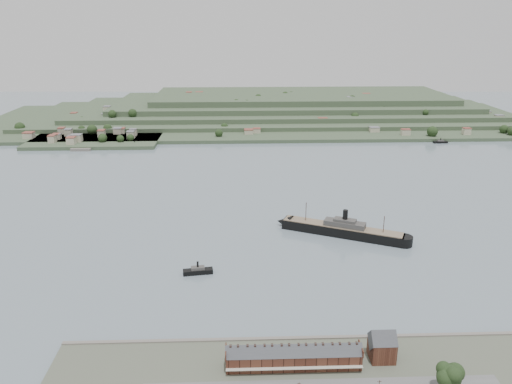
{
  "coord_description": "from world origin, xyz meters",
  "views": [
    {
      "loc": [
        -31.5,
        -337.25,
        136.82
      ],
      "look_at": [
        -18.06,
        30.0,
        9.55
      ],
      "focal_mm": 35.0,
      "sensor_mm": 36.0,
      "label": 1
    }
  ],
  "objects_px": {
    "fig_tree": "(450,376)",
    "tugboat": "(198,271)",
    "gabled_building": "(382,346)",
    "steamship": "(339,229)",
    "terrace_row": "(293,357)"
  },
  "relations": [
    {
      "from": "gabled_building",
      "to": "tugboat",
      "type": "distance_m",
      "value": 115.73
    },
    {
      "from": "gabled_building",
      "to": "tugboat",
      "type": "xyz_separation_m",
      "value": [
        -82.75,
        80.66,
        -6.34
      ]
    },
    {
      "from": "fig_tree",
      "to": "gabled_building",
      "type": "bearing_deg",
      "value": 133.22
    },
    {
      "from": "steamship",
      "to": "fig_tree",
      "type": "height_order",
      "value": "steamship"
    },
    {
      "from": "terrace_row",
      "to": "steamship",
      "type": "distance_m",
      "value": 142.9
    },
    {
      "from": "steamship",
      "to": "fig_tree",
      "type": "xyz_separation_m",
      "value": [
        12.48,
        -152.83,
        5.8
      ]
    },
    {
      "from": "steamship",
      "to": "terrace_row",
      "type": "bearing_deg",
      "value": -108.36
    },
    {
      "from": "terrace_row",
      "to": "tugboat",
      "type": "distance_m",
      "value": 96.15
    },
    {
      "from": "fig_tree",
      "to": "tugboat",
      "type": "bearing_deg",
      "value": 135.23
    },
    {
      "from": "terrace_row",
      "to": "steamship",
      "type": "relative_size",
      "value": 0.65
    },
    {
      "from": "terrace_row",
      "to": "tugboat",
      "type": "height_order",
      "value": "terrace_row"
    },
    {
      "from": "steamship",
      "to": "fig_tree",
      "type": "bearing_deg",
      "value": -85.33
    },
    {
      "from": "tugboat",
      "to": "fig_tree",
      "type": "xyz_separation_m",
      "value": [
        102.73,
        -101.92,
        8.03
      ]
    },
    {
      "from": "gabled_building",
      "to": "tugboat",
      "type": "bearing_deg",
      "value": 135.73
    },
    {
      "from": "gabled_building",
      "to": "steamship",
      "type": "relative_size",
      "value": 0.16
    }
  ]
}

